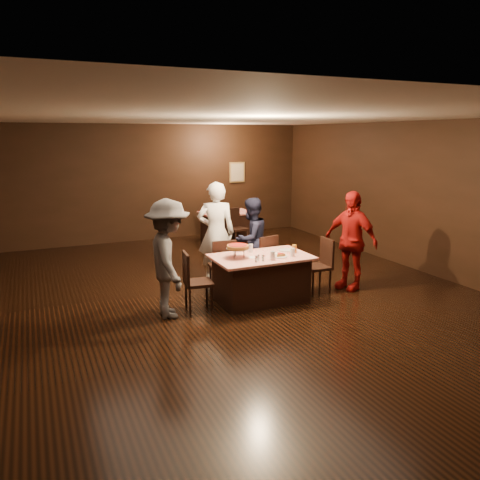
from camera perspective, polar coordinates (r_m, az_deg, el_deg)
name	(u,v)px	position (r m, az deg, el deg)	size (l,w,h in m)	color
room	(237,171)	(7.79, -0.38, 8.44)	(10.00, 10.04, 3.02)	black
main_table	(261,278)	(7.81, 2.58, -4.68)	(1.60, 1.00, 0.77)	red
back_table	(226,227)	(12.20, -1.69, 1.65)	(1.30, 0.90, 0.77)	red
chair_far_left	(222,265)	(8.28, -2.24, -3.02)	(0.42, 0.42, 0.95)	black
chair_far_right	(262,260)	(8.60, 2.71, -2.43)	(0.42, 0.42, 0.95)	black
chair_end_left	(198,281)	(7.37, -5.10, -5.05)	(0.42, 0.42, 0.95)	black
chair_end_right	(317,266)	(8.32, 9.37, -3.11)	(0.42, 0.42, 0.95)	black
chair_back_near	(237,228)	(11.55, -0.36, 1.48)	(0.42, 0.42, 0.95)	black
chair_back_far	(218,220)	(12.73, -2.73, 2.51)	(0.42, 0.42, 0.95)	black
diner_white_jacket	(216,233)	(8.65, -2.94, 0.88)	(0.69, 0.45, 1.89)	white
diner_navy_hoodie	(251,239)	(8.87, 1.36, 0.12)	(0.76, 0.60, 1.57)	#181A32
diner_grey_knit	(169,259)	(7.09, -8.71, -2.27)	(1.16, 0.67, 1.80)	#545559
diner_red_shirt	(351,240)	(8.53, 13.33, -0.05)	(1.04, 0.43, 1.77)	#9E100E
pizza_stand	(238,247)	(7.54, -0.27, -0.84)	(0.38, 0.38, 0.22)	black
plate_with_slice	(280,255)	(7.66, 4.88, -1.88)	(0.25, 0.25, 0.06)	white
plate_empty	(286,250)	(8.08, 5.61, -1.24)	(0.25, 0.25, 0.01)	white
glass_front_left	(273,256)	(7.45, 3.99, -1.91)	(0.08, 0.08, 0.14)	silver
glass_front_right	(293,252)	(7.68, 6.45, -1.51)	(0.08, 0.08, 0.14)	silver
glass_amber	(294,249)	(7.93, 6.65, -1.08)	(0.08, 0.08, 0.14)	#BF7F26
glass_back	(251,248)	(7.93, 1.31, -1.00)	(0.08, 0.08, 0.14)	silver
condiments	(259,258)	(7.37, 2.35, -2.23)	(0.17, 0.10, 0.09)	silver
napkin_center	(277,254)	(7.84, 4.56, -1.70)	(0.16, 0.16, 0.01)	white
napkin_left	(254,257)	(7.59, 1.76, -2.13)	(0.16, 0.16, 0.01)	white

